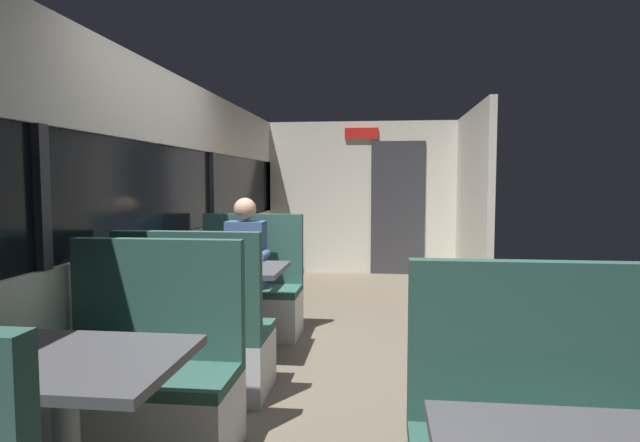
# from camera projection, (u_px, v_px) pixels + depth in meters

# --- Properties ---
(ground_plane) EXTENTS (3.30, 9.20, 0.02)m
(ground_plane) POSITION_uv_depth(u_px,v_px,m) (339.00, 368.00, 4.07)
(ground_plane) COLOR #665B4C
(carriage_window_panel_left) EXTENTS (0.09, 8.48, 2.30)m
(carriage_window_panel_left) POSITION_uv_depth(u_px,v_px,m) (153.00, 220.00, 4.15)
(carriage_window_panel_left) COLOR beige
(carriage_window_panel_left) RESTS_ON ground_plane
(carriage_end_bulkhead) EXTENTS (2.90, 0.11, 2.30)m
(carriage_end_bulkhead) POSITION_uv_depth(u_px,v_px,m) (365.00, 199.00, 8.13)
(carriage_end_bulkhead) COLOR beige
(carriage_end_bulkhead) RESTS_ON ground_plane
(carriage_aisle_panel_right) EXTENTS (0.08, 2.40, 2.30)m
(carriage_aisle_panel_right) POSITION_uv_depth(u_px,v_px,m) (472.00, 201.00, 6.79)
(carriage_aisle_panel_right) COLOR beige
(carriage_aisle_panel_right) RESTS_ON ground_plane
(dining_table_near_window) EXTENTS (0.90, 0.70, 0.74)m
(dining_table_near_window) POSITION_uv_depth(u_px,v_px,m) (65.00, 382.00, 2.05)
(dining_table_near_window) COLOR #9E9EA3
(dining_table_near_window) RESTS_ON ground_plane
(bench_near_window_facing_entry) EXTENTS (0.95, 0.50, 1.10)m
(bench_near_window_facing_entry) POSITION_uv_depth(u_px,v_px,m) (146.00, 390.00, 2.77)
(bench_near_window_facing_entry) COLOR silver
(bench_near_window_facing_entry) RESTS_ON ground_plane
(dining_table_mid_window) EXTENTS (0.90, 0.70, 0.74)m
(dining_table_mid_window) POSITION_uv_depth(u_px,v_px,m) (227.00, 279.00, 4.20)
(dining_table_mid_window) COLOR #9E9EA3
(dining_table_mid_window) RESTS_ON ground_plane
(bench_mid_window_facing_end) EXTENTS (0.95, 0.50, 1.10)m
(bench_mid_window_facing_end) POSITION_uv_depth(u_px,v_px,m) (197.00, 345.00, 3.53)
(bench_mid_window_facing_end) COLOR silver
(bench_mid_window_facing_end) RESTS_ON ground_plane
(bench_mid_window_facing_entry) EXTENTS (0.95, 0.50, 1.10)m
(bench_mid_window_facing_entry) POSITION_uv_depth(u_px,v_px,m) (249.00, 299.00, 4.92)
(bench_mid_window_facing_entry) COLOR silver
(bench_mid_window_facing_entry) RESTS_ON ground_plane
(seated_passenger) EXTENTS (0.47, 0.55, 1.26)m
(seated_passenger) POSITION_uv_depth(u_px,v_px,m) (247.00, 278.00, 4.83)
(seated_passenger) COLOR #26262D
(seated_passenger) RESTS_ON ground_plane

